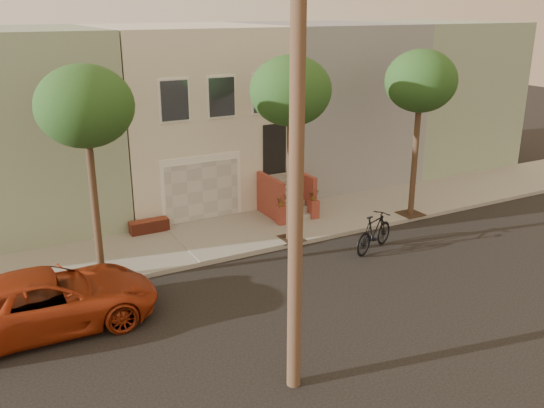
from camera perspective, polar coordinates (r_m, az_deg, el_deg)
ground at (r=17.25m, az=5.33°, el=-8.70°), size 90.00×90.00×0.00m
sidewalk at (r=21.46m, az=-2.58°, el=-2.77°), size 40.00×3.70×0.15m
house_row at (r=25.72m, az=-8.48°, el=8.91°), size 33.10×11.70×7.00m
tree_left at (r=17.06m, az=-17.65°, el=8.86°), size 2.70×2.57×6.30m
tree_mid at (r=19.35m, az=1.82°, el=10.78°), size 2.70×2.57×6.30m
tree_right at (r=22.61m, az=14.21°, el=11.37°), size 2.70×2.57×6.30m
pickup_truck at (r=16.25m, az=-20.86°, el=-8.72°), size 5.58×2.66×1.54m
motorcycle at (r=20.17m, az=9.86°, el=-2.70°), size 2.25×1.40×1.31m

